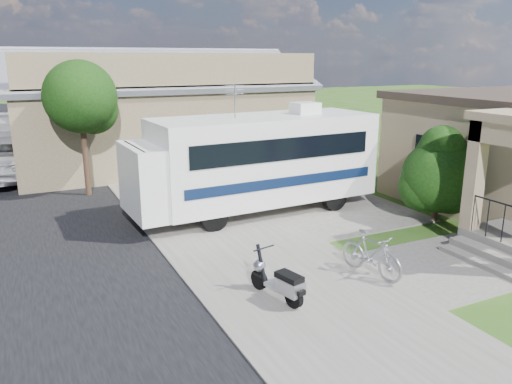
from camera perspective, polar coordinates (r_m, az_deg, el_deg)
name	(u,v)px	position (r m, az deg, el deg)	size (l,w,h in m)	color
ground	(325,272)	(11.36, 7.90, -9.03)	(120.00, 120.00, 0.00)	#204913
sidewalk_slab	(160,180)	(19.73, -10.89, 1.37)	(4.00, 80.00, 0.06)	#5D5B54
driveway_slab	(285,209)	(15.68, 3.38, -1.96)	(7.00, 6.00, 0.05)	#5D5B54
walk_slab	(458,263)	(12.53, 22.13, -7.58)	(4.00, 3.00, 0.05)	#5D5B54
warehouse	(156,117)	(23.43, -11.35, 8.36)	(12.50, 8.40, 5.04)	brown
street_tree_a	(84,100)	(17.80, -19.11, 9.87)	(2.44, 2.40, 4.58)	#311F15
street_tree_b	(56,83)	(27.72, -21.85, 11.50)	(2.44, 2.40, 4.73)	#311F15
street_tree_c	(45,81)	(36.71, -22.99, 11.56)	(2.44, 2.40, 4.42)	#311F15
motorhome	(256,160)	(15.01, -0.02, 3.73)	(7.63, 2.72, 3.86)	white
shrub	(439,173)	(15.20, 20.17, 2.08)	(2.29, 2.18, 2.81)	#311F15
scooter	(280,282)	(9.78, 2.72, -10.22)	(0.65, 1.45, 0.96)	black
bicycle	(371,257)	(11.07, 13.02, -7.22)	(0.46, 1.62, 0.97)	#94949B
pickup_truck	(10,157)	(21.96, -26.28, 3.60)	(2.76, 5.99, 1.66)	silver
van	(4,134)	(28.70, -26.84, 5.98)	(2.45, 6.01, 1.75)	silver
garden_hose	(460,246)	(13.48, 22.26, -5.73)	(0.37, 0.37, 0.17)	#156C19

